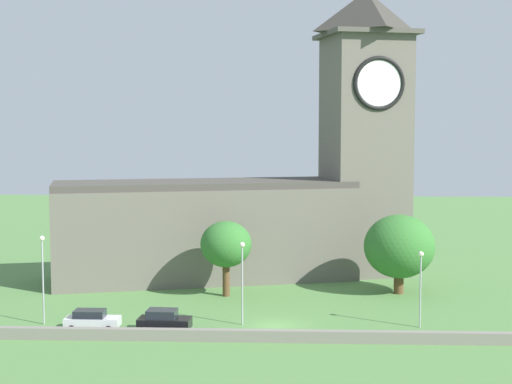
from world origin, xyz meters
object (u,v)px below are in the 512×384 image
Objects in this scene: car_black at (164,321)px; streetlamp_west_end at (43,266)px; car_white at (92,320)px; tree_riverside_east at (226,245)px; church at (272,188)px; tree_riverside_west at (399,247)px; streetlamp_west_mid at (242,270)px; streetlamp_central at (421,276)px.

streetlamp_west_end is (-10.52, 2.07, 4.03)m from car_black.
tree_riverside_east is at bearing 52.34° from car_white.
tree_riverside_west is (12.77, -8.28, -5.02)m from church.
car_white is 0.56× the size of tree_riverside_west.
streetlamp_west_end is at bearing -131.26° from church.
church is 26.39m from car_black.
streetlamp_west_end is 16.74m from streetlamp_west_mid.
car_white is 0.63× the size of streetlamp_west_mid.
streetlamp_west_mid is (6.21, 2.62, 3.75)m from car_black.
car_white is 6.01m from car_black.
car_white is 16.87m from tree_riverside_east.
streetlamp_central is at bearing -32.72° from tree_riverside_east.
car_black is 11.46m from streetlamp_west_end.
streetlamp_central is (26.98, 2.00, 3.47)m from car_white.
streetlamp_central is at bearing -90.20° from tree_riverside_west.
streetlamp_west_end is 31.52m from streetlamp_central.
streetlamp_west_mid is at bearing -139.69° from tree_riverside_west.
streetlamp_west_mid is at bearing 1.90° from streetlamp_west_end.
streetlamp_west_end is 1.18× the size of streetlamp_central.
streetlamp_west_mid reaches higher than car_white.
tree_riverside_west is (17.05, 1.89, -0.38)m from tree_riverside_east.
car_black is at bearing -173.53° from streetlamp_central.
streetlamp_central is at bearing 6.47° from car_black.
church is 11.97m from tree_riverside_east.
car_black is 0.55× the size of tree_riverside_west.
streetlamp_west_mid is 10.92m from tree_riverside_east.
streetlamp_central is (20.98, 2.38, 3.38)m from car_black.
streetlamp_central is (14.78, -0.24, -0.36)m from streetlamp_west_mid.
tree_riverside_east is 0.94× the size of tree_riverside_west.
streetlamp_west_mid is at bearing 10.41° from car_white.
car_black is at bearing -157.10° from streetlamp_west_mid.
car_white is 12.99m from streetlamp_west_mid.
streetlamp_west_end reaches higher than car_black.
tree_riverside_east is (-2.23, 10.68, 0.41)m from streetlamp_west_mid.
church reaches higher than tree_riverside_west.
car_white is at bearing -20.48° from streetlamp_west_end.
tree_riverside_west reaches higher than streetlamp_west_end.
streetlamp_west_mid is (-2.05, -20.85, -5.05)m from church.
church is at bearing 67.17° from tree_riverside_east.
church is at bearing 58.31° from car_white.
tree_riverside_west is (0.04, 12.82, 0.39)m from streetlamp_central.
car_white is at bearing -121.69° from church.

